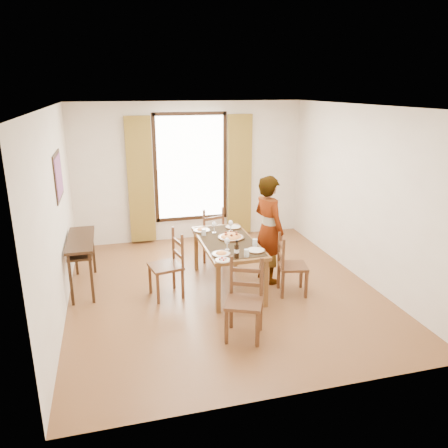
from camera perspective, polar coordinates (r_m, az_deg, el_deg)
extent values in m
plane|color=brown|center=(6.73, -0.18, -8.49)|extent=(5.00, 5.00, 0.00)
cube|color=white|center=(8.64, -4.41, 6.77)|extent=(4.50, 0.10, 2.70)
cube|color=white|center=(4.02, 8.89, -6.16)|extent=(4.50, 0.10, 2.70)
cube|color=white|center=(6.11, -21.06, 1.14)|extent=(0.10, 5.00, 2.70)
cube|color=white|center=(7.15, 17.57, 3.74)|extent=(0.10, 5.00, 2.70)
cube|color=white|center=(6.06, -0.21, 15.32)|extent=(4.50, 5.00, 0.04)
cube|color=white|center=(8.60, -4.39, 7.39)|extent=(1.30, 0.04, 2.00)
cube|color=olive|center=(8.46, -10.85, 5.58)|extent=(0.48, 0.10, 2.40)
cube|color=olive|center=(8.80, 2.03, 6.34)|extent=(0.48, 0.10, 2.40)
cube|color=black|center=(6.61, -20.85, 5.89)|extent=(0.02, 0.86, 0.66)
cube|color=red|center=(6.60, -20.76, 5.90)|extent=(0.01, 0.76, 0.56)
cube|color=#312010|center=(6.83, -18.25, -1.94)|extent=(0.38, 1.20, 0.04)
cube|color=#312010|center=(6.87, -18.15, -2.89)|extent=(0.34, 1.10, 0.03)
cube|color=#312010|center=(6.47, -19.38, -6.95)|extent=(0.04, 0.04, 0.76)
cube|color=#312010|center=(7.49, -18.83, -3.55)|extent=(0.04, 0.04, 0.76)
cube|color=#312010|center=(6.45, -16.89, -6.78)|extent=(0.04, 0.04, 0.76)
cube|color=#312010|center=(7.47, -16.70, -3.40)|extent=(0.04, 0.04, 0.76)
cube|color=brown|center=(6.54, 0.50, -2.41)|extent=(0.80, 1.63, 0.05)
cube|color=black|center=(6.53, 0.50, -2.18)|extent=(0.74, 1.50, 0.01)
cube|color=brown|center=(5.93, -0.77, -8.51)|extent=(0.06, 0.06, 0.70)
cube|color=brown|center=(7.28, -3.67, -3.46)|extent=(0.06, 0.06, 0.70)
cube|color=brown|center=(6.11, 5.47, -7.76)|extent=(0.06, 0.06, 0.70)
cube|color=brown|center=(7.43, 1.48, -2.99)|extent=(0.06, 0.06, 0.70)
cube|color=brown|center=(6.40, -7.64, -5.51)|extent=(0.51, 0.51, 0.04)
cube|color=brown|center=(6.60, -9.64, -7.06)|extent=(0.04, 0.04, 0.47)
cube|color=brown|center=(6.71, -6.58, -6.52)|extent=(0.04, 0.04, 0.47)
cube|color=brown|center=(6.28, -8.62, -8.35)|extent=(0.04, 0.04, 0.47)
cube|color=brown|center=(6.39, -5.41, -7.75)|extent=(0.04, 0.04, 0.47)
cube|color=brown|center=(6.53, -6.64, -2.55)|extent=(0.04, 0.04, 0.52)
cube|color=brown|center=(6.20, -5.45, -3.62)|extent=(0.04, 0.04, 0.52)
cube|color=brown|center=(6.40, -6.03, -3.94)|extent=(0.10, 0.37, 0.05)
cube|color=brown|center=(6.33, -6.08, -2.37)|extent=(0.10, 0.37, 0.05)
cube|color=brown|center=(7.75, -2.01, -1.27)|extent=(0.52, 0.52, 0.04)
cube|color=brown|center=(8.06, -1.42, -2.25)|extent=(0.04, 0.04, 0.46)
cube|color=brown|center=(7.75, -0.16, -3.05)|extent=(0.04, 0.04, 0.46)
cube|color=brown|center=(7.91, -3.78, -2.68)|extent=(0.04, 0.04, 0.46)
cube|color=brown|center=(7.60, -2.60, -3.51)|extent=(0.04, 0.04, 0.46)
cube|color=brown|center=(7.59, -0.13, 0.36)|extent=(0.04, 0.04, 0.51)
cube|color=brown|center=(7.43, -2.61, -0.05)|extent=(0.04, 0.04, 0.51)
cube|color=brown|center=(7.54, -1.35, -0.58)|extent=(0.36, 0.12, 0.05)
cube|color=brown|center=(7.48, -1.36, 0.75)|extent=(0.36, 0.12, 0.05)
cube|color=brown|center=(5.34, 2.63, -10.24)|extent=(0.57, 0.57, 0.04)
cube|color=brown|center=(5.32, 0.30, -13.23)|extent=(0.04, 0.04, 0.46)
cube|color=brown|center=(5.64, 0.92, -11.33)|extent=(0.04, 0.04, 0.46)
cube|color=brown|center=(5.28, 4.40, -13.53)|extent=(0.04, 0.04, 0.46)
cube|color=brown|center=(5.60, 4.76, -11.59)|extent=(0.04, 0.04, 0.46)
cube|color=brown|center=(5.43, 0.97, -6.73)|extent=(0.04, 0.04, 0.52)
cube|color=brown|center=(5.39, 4.90, -6.98)|extent=(0.04, 0.04, 0.52)
cube|color=brown|center=(5.45, 2.91, -7.85)|extent=(0.35, 0.18, 0.05)
cube|color=brown|center=(5.37, 2.94, -6.06)|extent=(0.35, 0.18, 0.05)
cube|color=brown|center=(6.52, 8.97, -5.47)|extent=(0.48, 0.48, 0.04)
cube|color=brown|center=(6.49, 10.68, -7.76)|extent=(0.04, 0.04, 0.43)
cube|color=brown|center=(6.42, 7.66, -7.89)|extent=(0.04, 0.04, 0.43)
cube|color=brown|center=(6.79, 10.03, -6.54)|extent=(0.04, 0.04, 0.43)
cube|color=brown|center=(6.73, 7.15, -6.64)|extent=(0.04, 0.04, 0.43)
cube|color=brown|center=(6.24, 7.74, -4.12)|extent=(0.03, 0.03, 0.48)
cube|color=brown|center=(6.55, 7.22, -3.02)|extent=(0.03, 0.03, 0.48)
cube|color=brown|center=(6.43, 7.44, -4.35)|extent=(0.10, 0.34, 0.05)
cube|color=brown|center=(6.37, 7.50, -2.91)|extent=(0.10, 0.34, 0.05)
imported|color=gray|center=(6.76, 5.83, -0.73)|extent=(0.86, 0.77, 1.69)
cylinder|color=silver|center=(6.31, 4.06, -2.42)|extent=(0.07, 0.07, 0.10)
cylinder|color=silver|center=(6.74, -2.66, -1.07)|extent=(0.07, 0.07, 0.10)
cylinder|color=silver|center=(5.91, 2.97, -3.79)|extent=(0.07, 0.07, 0.10)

